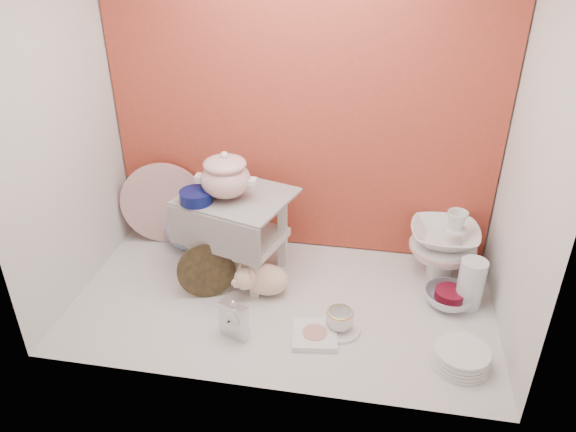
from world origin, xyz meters
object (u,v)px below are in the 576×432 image
Objects in this scene: soup_tureen at (225,175)px; crystal_bowl at (449,298)px; blue_white_vase at (189,225)px; step_stool at (239,234)px; plush_pig at (266,279)px; porcelain_tower at (443,244)px; gold_rim_teacup at (340,319)px; mantel_clock at (234,319)px; floral_platter at (163,203)px; dinner_plate_stack at (461,357)px.

soup_tureen reaches higher than crystal_bowl.
step_stool is at bearing -29.33° from blue_white_vase.
plush_pig is 0.74× the size of porcelain_tower.
plush_pig is 0.39m from gold_rim_teacup.
crystal_bowl is at bearing 44.40° from mantel_clock.
crystal_bowl is (1.25, -0.26, -0.09)m from blue_white_vase.
floral_platter is at bearing 150.31° from soup_tureen.
gold_rim_teacup reaches higher than dinner_plate_stack.
plush_pig is at bearing 151.31° from gold_rim_teacup.
soup_tureen reaches higher than gold_rim_teacup.
step_stool is at bearing 145.90° from gold_rim_teacup.
gold_rim_teacup is at bearing -150.91° from crystal_bowl.
porcelain_tower is at bearing 56.27° from mantel_clock.
soup_tureen is (-0.04, -0.03, 0.31)m from step_stool.
crystal_bowl is 0.26m from porcelain_tower.
step_stool is at bearing 123.32° from mantel_clock.
step_stool is 2.59× the size of mantel_clock.
blue_white_vase is 1.23m from porcelain_tower.
porcelain_tower is (0.92, 0.12, -0.03)m from step_stool.
crystal_bowl is (-0.02, 0.36, -0.00)m from dinner_plate_stack.
step_stool is 0.47m from mantel_clock.
plush_pig is at bearing 99.18° from mantel_clock.
gold_rim_teacup is (0.54, -0.31, -0.45)m from soup_tureen.
crystal_bowl is (0.86, 0.36, -0.05)m from mantel_clock.
soup_tureen is 1.00× the size of plush_pig.
porcelain_tower reaches higher than dinner_plate_stack.
step_stool is 1.78× the size of soup_tureen.
step_stool is at bearing 123.38° from plush_pig.
floral_platter is at bearing 168.16° from crystal_bowl.
mantel_clock is at bearing -157.31° from crystal_bowl.
soup_tureen is 0.77m from gold_rim_teacup.
floral_platter is 1.10m from gold_rim_teacup.
blue_white_vase is 1.28m from crystal_bowl.
blue_white_vase reaches higher than mantel_clock.
floral_platter is 1.91× the size of dinner_plate_stack.
mantel_clock is 0.30m from plush_pig.
floral_platter is at bearing 155.02° from dinner_plate_stack.
mantel_clock is at bearing -165.10° from gold_rim_teacup.
soup_tureen is 0.61m from mantel_clock.
floral_platter is 1.97× the size of crystal_bowl.
dinner_plate_stack is (1.41, -0.66, -0.17)m from floral_platter.
porcelain_tower reaches higher than gold_rim_teacup.
soup_tureen is at bearing -171.14° from porcelain_tower.
plush_pig is (0.16, -0.15, -0.12)m from step_stool.
plush_pig is 0.82m from porcelain_tower.
step_stool reaches higher than porcelain_tower.
floral_platter is 1.21× the size of porcelain_tower.
blue_white_vase is at bearing 144.33° from mantel_clock.
mantel_clock is 0.93m from crystal_bowl.
gold_rim_teacup is (0.34, -0.19, -0.02)m from plush_pig.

